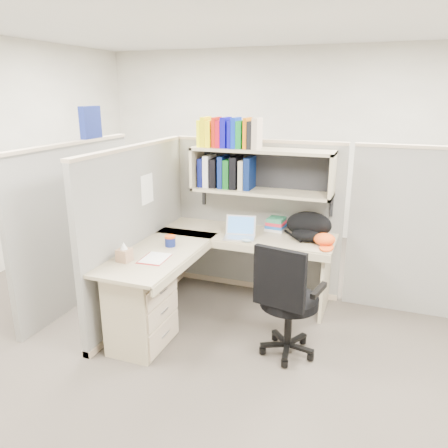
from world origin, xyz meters
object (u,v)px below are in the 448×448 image
at_px(laptop, 239,228).
at_px(backpack, 308,226).
at_px(desk, 172,288).
at_px(task_chair, 286,318).
at_px(snack_canister, 170,241).

relative_size(laptop, backpack, 0.67).
bearing_deg(desk, laptop, 60.18).
bearing_deg(laptop, task_chair, -58.08).
xyz_separation_m(desk, laptop, (0.39, 0.68, 0.40)).
bearing_deg(backpack, task_chair, -109.07).
bearing_deg(snack_canister, desk, -61.48).
distance_m(laptop, task_chair, 1.05).
xyz_separation_m(laptop, task_chair, (0.63, -0.69, -0.48)).
distance_m(laptop, backpack, 0.65).
bearing_deg(snack_canister, laptop, 39.73).
height_order(backpack, task_chair, task_chair).
relative_size(backpack, snack_canister, 4.25).
bearing_deg(laptop, snack_canister, -150.89).
height_order(snack_canister, task_chair, task_chair).
relative_size(laptop, snack_canister, 2.86).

